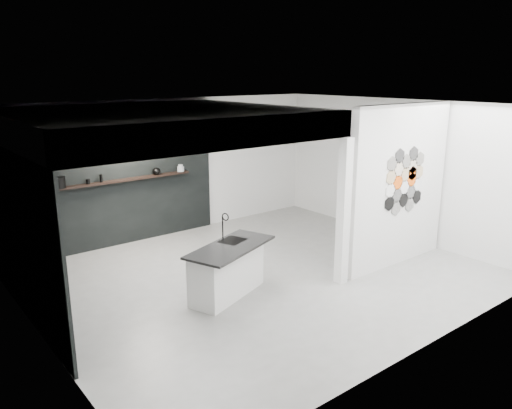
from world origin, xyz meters
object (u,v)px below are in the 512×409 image
Objects in this scene: glass_bowl at (181,169)px; utensil_cup at (88,182)px; stockpot at (59,183)px; bottle_dark at (101,178)px; wall_basin at (42,257)px; kitchen_island at (227,270)px; glass_vase at (181,168)px; partition_panel at (399,186)px; kettle at (156,171)px.

utensil_cup is (-1.94, 0.00, -0.01)m from glass_bowl.
stockpot reaches higher than bottle_dark.
wall_basin is 2.61m from kitchen_island.
stockpot reaches higher than glass_vase.
glass_bowl is at bearing 50.88° from kitchen_island.
utensil_cup is (-0.89, 3.13, 0.95)m from kitchen_island.
utensil_cup is (-4.02, 3.87, -0.04)m from partition_panel.
utensil_cup is at bearing 54.98° from wall_basin.
glass_vase is (0.55, 0.00, 0.00)m from kettle.
kettle is 1.16× the size of bottle_dark.
bottle_dark is 1.65× the size of utensil_cup.
glass_bowl is 1.69m from bottle_dark.
glass_bowl is at bearing 118.23° from partition_panel.
kettle is 1.15× the size of glass_bowl.
partition_panel is 19.48× the size of bottle_dark.
bottle_dark reaches higher than utensil_cup.
partition_panel is at bearing -18.23° from wall_basin.
kettle is 0.55m from glass_bowl.
bottle_dark is (0.77, 0.00, -0.02)m from stockpot.
glass_vase reaches higher than kettle.
kitchen_island is at bearing -108.55° from glass_bowl.
utensil_cup is (0.52, 0.00, -0.05)m from stockpot.
glass_vase is 1.94m from utensil_cup.
utensil_cup is at bearing 180.00° from bottle_dark.
kettle is at bearing 0.00° from bottle_dark.
stockpot is 0.52m from utensil_cup.
partition_panel is at bearing -61.77° from glass_bowl.
kettle is 1.92× the size of utensil_cup.
stockpot is at bearing 180.00° from utensil_cup.
bottle_dark reaches higher than kitchen_island.
glass_vase is at bearing 0.00° from utensil_cup.
partition_panel is 4.39m from glass_vase.
stockpot is at bearing 175.40° from kettle.
partition_panel reaches higher than kettle.
glass_vase is at bearing 118.23° from partition_panel.
kitchen_island is 11.52× the size of bottle_dark.
wall_basin is (-5.46, 1.80, -0.55)m from partition_panel.
partition_panel is 4.67m from kettle.
glass_vase is at bearing 0.00° from glass_bowl.
bottle_dark is (-3.77, 3.87, -0.01)m from partition_panel.
utensil_cup is (-1.94, 0.00, -0.03)m from glass_vase.
glass_bowl is at bearing 31.35° from wall_basin.
glass_vase is at bearing 31.35° from wall_basin.
bottle_dark is at bearing 180.00° from glass_bowl.
kitchen_island is 19.01× the size of utensil_cup.
kitchen_island is 11.40× the size of glass_bowl.
glass_bowl is (3.39, 2.07, 0.52)m from wall_basin.
glass_vase is 1.69m from bottle_dark.
glass_bowl is 0.02m from glass_vase.
glass_bowl is 1.01× the size of bottle_dark.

